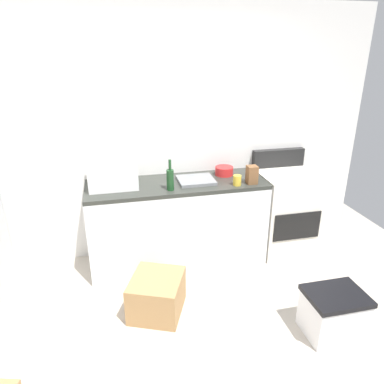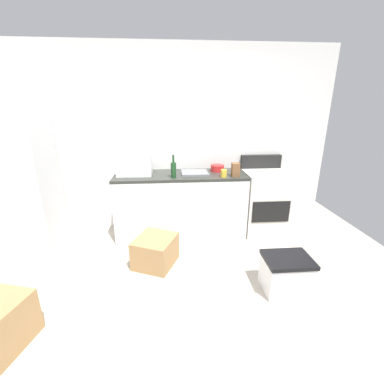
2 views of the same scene
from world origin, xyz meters
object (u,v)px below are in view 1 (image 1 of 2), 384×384
object	(u,v)px
knife_block	(252,175)
storage_bin	(333,313)
microwave	(113,173)
mixing_bowl	(224,171)
wine_bottle	(170,179)
cardboard_box_medium	(157,295)
stove_oven	(284,210)
coffee_mug	(237,180)

from	to	relation	value
knife_block	storage_bin	bearing A→B (deg)	-76.42
microwave	mixing_bowl	distance (m)	1.16
wine_bottle	storage_bin	world-z (taller)	wine_bottle
knife_block	cardboard_box_medium	xyz separation A→B (m)	(-1.06, -0.58, -0.82)
stove_oven	cardboard_box_medium	xyz separation A→B (m)	(-1.55, -0.77, -0.30)
wine_bottle	coffee_mug	world-z (taller)	wine_bottle
microwave	coffee_mug	size ratio (longest dim) A/B	4.60
microwave	cardboard_box_medium	world-z (taller)	microwave
stove_oven	wine_bottle	xyz separation A→B (m)	(-1.31, -0.19, 0.54)
knife_block	storage_bin	size ratio (longest dim) A/B	0.39
wine_bottle	knife_block	world-z (taller)	wine_bottle
cardboard_box_medium	knife_block	bearing A→B (deg)	28.93
microwave	knife_block	world-z (taller)	microwave
mixing_bowl	storage_bin	distance (m)	1.71
microwave	knife_block	size ratio (longest dim) A/B	2.56
knife_block	cardboard_box_medium	world-z (taller)	knife_block
coffee_mug	knife_block	distance (m)	0.16
wine_bottle	mixing_bowl	bearing A→B (deg)	25.41
knife_block	mixing_bowl	world-z (taller)	knife_block
cardboard_box_medium	coffee_mug	bearing A→B (deg)	32.22
stove_oven	coffee_mug	bearing A→B (deg)	-162.38
stove_oven	wine_bottle	size ratio (longest dim) A/B	3.67
coffee_mug	cardboard_box_medium	bearing A→B (deg)	-147.78
microwave	knife_block	xyz separation A→B (m)	(1.34, -0.22, -0.05)
stove_oven	knife_block	xyz separation A→B (m)	(-0.49, -0.19, 0.52)
microwave	coffee_mug	bearing A→B (deg)	-11.27
cardboard_box_medium	storage_bin	distance (m)	1.46
coffee_mug	mixing_bowl	bearing A→B (deg)	95.39
coffee_mug	mixing_bowl	distance (m)	0.32
stove_oven	knife_block	distance (m)	0.75
stove_oven	cardboard_box_medium	world-z (taller)	stove_oven
knife_block	storage_bin	world-z (taller)	knife_block
storage_bin	coffee_mug	bearing A→B (deg)	111.02
stove_oven	microwave	xyz separation A→B (m)	(-1.84, 0.03, 0.57)
mixing_bowl	coffee_mug	bearing A→B (deg)	-84.61
wine_bottle	cardboard_box_medium	bearing A→B (deg)	-112.05
mixing_bowl	wine_bottle	bearing A→B (deg)	-154.59
microwave	knife_block	bearing A→B (deg)	-9.22
stove_oven	microwave	world-z (taller)	microwave
coffee_mug	mixing_bowl	xyz separation A→B (m)	(-0.03, 0.32, -0.00)
mixing_bowl	storage_bin	xyz separation A→B (m)	(0.47, -1.46, -0.75)
storage_bin	microwave	bearing A→B (deg)	139.68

